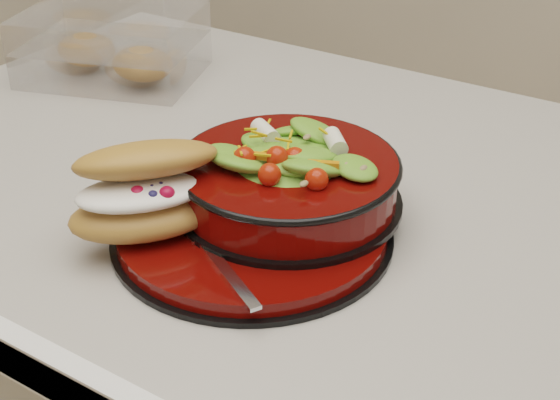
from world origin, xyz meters
The scene contains 5 objects.
dinner_plate centered at (-0.03, -0.13, 0.91)m, with size 0.28×0.28×0.02m.
salad_bowl centered at (-0.02, -0.08, 0.96)m, with size 0.23×0.23×0.10m.
croissant centered at (-0.11, -0.20, 0.96)m, with size 0.15×0.17×0.09m.
fork centered at (-0.02, -0.20, 0.92)m, with size 0.14×0.09×0.00m.
pastry_box centered at (-0.45, 0.12, 0.94)m, with size 0.29×0.24×0.09m.
Camera 1 is at (0.34, -0.66, 1.33)m, focal length 50.00 mm.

